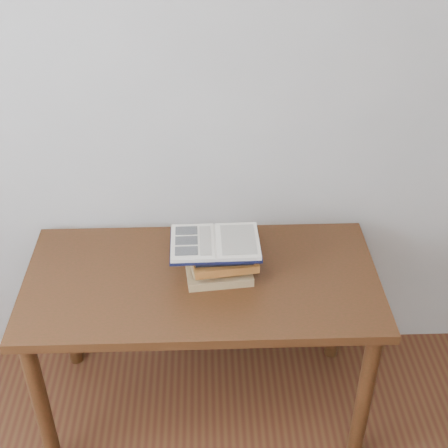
{
  "coord_description": "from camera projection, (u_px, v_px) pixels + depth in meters",
  "views": [
    {
      "loc": [
        0.02,
        -0.37,
        2.15
      ],
      "look_at": [
        0.08,
        1.38,
        0.93
      ],
      "focal_mm": 50.0,
      "sensor_mm": 36.0,
      "label": 1
    }
  ],
  "objects": [
    {
      "name": "room_shell",
      "position": [
        114.0,
        442.0,
        0.61
      ],
      "size": [
        3.54,
        3.54,
        2.62
      ],
      "color": "#AEAAA4",
      "rests_on": "ground"
    },
    {
      "name": "desk",
      "position": [
        202.0,
        298.0,
        2.33
      ],
      "size": [
        1.3,
        0.65,
        0.69
      ],
      "color": "#4D2313",
      "rests_on": "ground"
    },
    {
      "name": "book_stack",
      "position": [
        221.0,
        260.0,
        2.25
      ],
      "size": [
        0.27,
        0.21,
        0.13
      ],
      "color": "tan",
      "rests_on": "desk"
    },
    {
      "name": "open_book",
      "position": [
        215.0,
        243.0,
        2.21
      ],
      "size": [
        0.32,
        0.23,
        0.03
      ],
      "rotation": [
        0.0,
        0.0,
        0.02
      ],
      "color": "black",
      "rests_on": "book_stack"
    }
  ]
}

